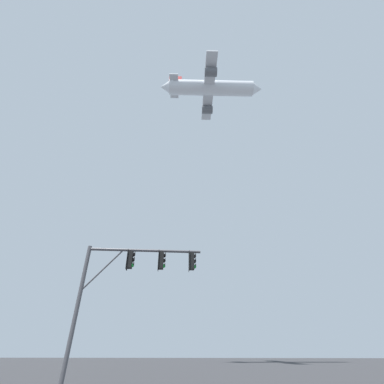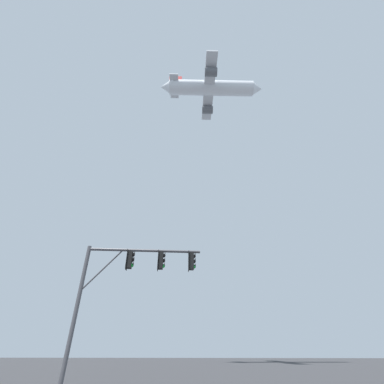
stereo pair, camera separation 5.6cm
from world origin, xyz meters
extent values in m
cylinder|color=#4C4C51|center=(-5.43, 6.75, 3.25)|extent=(0.20, 0.20, 6.49)
cylinder|color=#4C4C51|center=(-2.48, 7.15, 6.34)|extent=(5.93, 0.95, 0.15)
cylinder|color=#4C4C51|center=(-4.55, 6.87, 5.28)|extent=(1.84, 0.33, 2.17)
cube|color=black|center=(0.00, 7.49, 5.82)|extent=(0.30, 0.35, 0.90)
cylinder|color=black|center=(0.00, 7.49, 6.33)|extent=(0.05, 0.05, 0.12)
cube|color=black|center=(-0.14, 7.47, 5.82)|extent=(0.09, 0.46, 1.04)
sphere|color=black|center=(0.14, 7.51, 6.09)|extent=(0.20, 0.20, 0.20)
cylinder|color=black|center=(0.21, 7.52, 6.15)|extent=(0.07, 0.21, 0.21)
sphere|color=black|center=(0.14, 7.51, 5.81)|extent=(0.20, 0.20, 0.20)
cylinder|color=black|center=(0.21, 7.52, 5.87)|extent=(0.07, 0.21, 0.21)
sphere|color=green|center=(0.14, 7.51, 5.53)|extent=(0.20, 0.20, 0.20)
cylinder|color=black|center=(0.21, 7.52, 5.59)|extent=(0.07, 0.21, 0.21)
cube|color=black|center=(-1.62, 7.27, 5.82)|extent=(0.30, 0.35, 0.90)
cylinder|color=black|center=(-1.62, 7.27, 6.33)|extent=(0.05, 0.05, 0.12)
cube|color=black|center=(-1.76, 7.25, 5.82)|extent=(0.09, 0.46, 1.04)
sphere|color=black|center=(-1.48, 7.29, 6.09)|extent=(0.20, 0.20, 0.20)
cylinder|color=black|center=(-1.42, 7.30, 6.15)|extent=(0.07, 0.21, 0.21)
sphere|color=black|center=(-1.48, 7.29, 5.81)|extent=(0.20, 0.20, 0.20)
cylinder|color=black|center=(-1.42, 7.30, 5.87)|extent=(0.07, 0.21, 0.21)
sphere|color=green|center=(-1.48, 7.29, 5.53)|extent=(0.20, 0.20, 0.20)
cylinder|color=black|center=(-1.42, 7.30, 5.59)|extent=(0.07, 0.21, 0.21)
cube|color=black|center=(-3.25, 7.05, 5.82)|extent=(0.30, 0.35, 0.90)
cylinder|color=black|center=(-3.25, 7.05, 6.33)|extent=(0.05, 0.05, 0.12)
cube|color=black|center=(-3.39, 7.03, 5.82)|extent=(0.09, 0.46, 1.04)
sphere|color=black|center=(-3.10, 7.07, 6.09)|extent=(0.20, 0.20, 0.20)
cylinder|color=black|center=(-3.04, 7.08, 6.15)|extent=(0.07, 0.21, 0.21)
sphere|color=black|center=(-3.10, 7.07, 5.81)|extent=(0.20, 0.20, 0.20)
cylinder|color=black|center=(-3.04, 7.08, 5.87)|extent=(0.07, 0.21, 0.21)
sphere|color=green|center=(-3.10, 7.07, 5.53)|extent=(0.20, 0.20, 0.20)
cylinder|color=black|center=(-3.04, 7.08, 5.59)|extent=(0.07, 0.21, 0.21)
cylinder|color=white|center=(3.04, 31.92, 52.70)|extent=(19.05, 4.80, 3.35)
cone|color=white|center=(13.47, 32.73, 52.70)|extent=(2.54, 3.35, 3.18)
cone|color=white|center=(-7.30, 31.12, 52.70)|extent=(2.31, 3.00, 2.85)
cube|color=silver|center=(2.51, 31.88, 52.20)|extent=(3.68, 17.92, 0.38)
cylinder|color=#595B60|center=(2.13, 36.85, 51.19)|extent=(2.65, 2.07, 1.88)
cylinder|color=#595B60|center=(2.90, 26.91, 51.19)|extent=(2.65, 2.07, 1.88)
cube|color=#B21E1E|center=(-5.11, 31.29, 54.58)|extent=(2.94, 0.48, 3.98)
cube|color=silver|center=(-5.31, 31.27, 53.01)|extent=(2.37, 6.41, 0.21)
camera|label=1|loc=(0.75, -6.39, 1.70)|focal=24.37mm
camera|label=2|loc=(0.81, -6.39, 1.70)|focal=24.37mm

